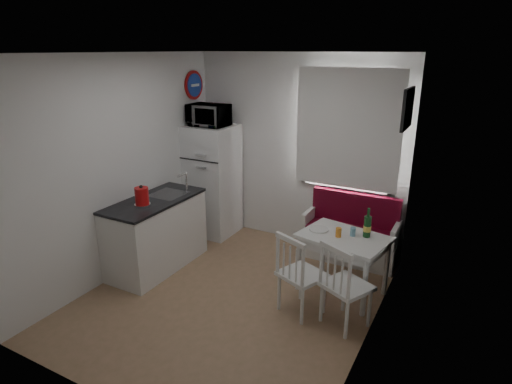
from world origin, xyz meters
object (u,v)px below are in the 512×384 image
kitchen_counter (157,233)px  microwave (208,115)px  bench (350,238)px  kettle (142,196)px  dining_table (344,242)px  chair_right (345,279)px  chair_left (299,268)px  wine_bottle (368,223)px  fridge (213,180)px

kitchen_counter → microwave: bearing=89.1°
bench → kettle: 2.69m
dining_table → chair_right: 0.70m
chair_left → kettle: 1.99m
chair_left → chair_right: 0.47m
bench → chair_left: size_ratio=2.22×
microwave → wine_bottle: 2.66m
fridge → chair_left: bearing=-35.5°
dining_table → microwave: bearing=174.2°
fridge → wine_bottle: bearing=-14.7°
kitchen_counter → wine_bottle: 2.56m
kettle → kitchen_counter: bearing=101.2°
chair_left → kettle: (-1.93, -0.10, 0.47)m
kitchen_counter → microwave: (0.02, 1.19, 1.31)m
microwave → fridge: bearing=90.0°
bench → dining_table: bench is taller
dining_table → chair_left: size_ratio=1.90×
chair_left → microwave: (-1.96, 1.35, 1.21)m
bench → kettle: bearing=-141.7°
chair_right → wine_bottle: 0.82m
chair_left → kettle: size_ratio=2.17×
chair_right → microwave: 3.03m
dining_table → microwave: (-2.21, 0.69, 1.15)m
microwave → kettle: size_ratio=2.18×
dining_table → fridge: 2.34m
kitchen_counter → chair_right: 2.46m
fridge → wine_bottle: size_ratio=4.86×
bench → wine_bottle: size_ratio=3.64×
bench → dining_table: bearing=-79.8°
kitchen_counter → dining_table: 2.29m
kitchen_counter → fridge: (0.02, 1.24, 0.35)m
chair_right → microwave: (-2.43, 1.35, 1.21)m
chair_right → wine_bottle: size_ratio=1.69×
fridge → microwave: 0.96m
kettle → wine_bottle: size_ratio=0.75×
bench → kettle: size_ratio=4.84×
kitchen_counter → wine_bottle: bearing=14.0°
kitchen_counter → chair_right: bearing=-3.6°
kitchen_counter → kettle: size_ratio=5.29×
bench → wine_bottle: (0.37, -0.74, 0.57)m
kitchen_counter → kettle: kitchen_counter is taller
bench → wine_bottle: wine_bottle is taller
dining_table → chair_right: (0.22, -0.66, -0.06)m
kitchen_counter → wine_bottle: kitchen_counter is taller
kettle → fridge: bearing=91.2°
kitchen_counter → kettle: bearing=-78.8°
bench → fridge: 2.13m
kitchen_counter → chair_left: (1.98, -0.15, 0.10)m
dining_table → chair_left: (-0.25, -0.66, -0.06)m
kitchen_counter → microwave: microwave is taller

